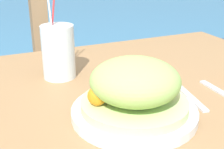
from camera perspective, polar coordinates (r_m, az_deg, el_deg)
name	(u,v)px	position (r m, az deg, el deg)	size (l,w,h in m)	color
patio_table	(104,129)	(0.81, -1.45, -9.90)	(1.25, 0.82, 0.76)	#997047
railing_fence	(39,20)	(1.47, -13.20, 9.73)	(2.80, 0.08, 1.06)	#937551
sea_backdrop	(2,29)	(4.02, -19.50, 7.90)	(12.00, 4.00, 0.40)	teal
salad_plate	(135,93)	(0.64, 4.18, -3.39)	(0.26, 0.26, 0.13)	silver
drink_glass	(58,52)	(0.85, -9.78, 4.13)	(0.09, 0.09, 0.25)	silver
fork	(187,94)	(0.78, 13.60, -3.54)	(0.05, 0.18, 0.00)	silver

